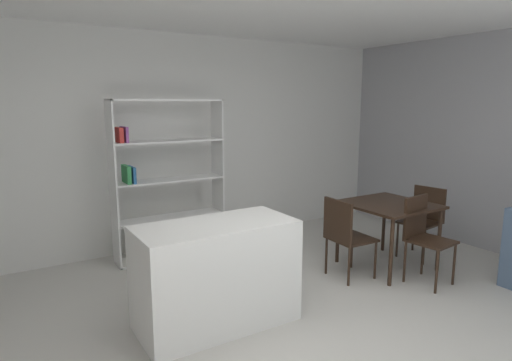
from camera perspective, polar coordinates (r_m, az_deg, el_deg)
name	(u,v)px	position (r m, az deg, el deg)	size (l,w,h in m)	color
ground_plane	(305,335)	(3.90, 6.52, -19.63)	(9.49, 9.49, 0.00)	beige
back_partition	(175,142)	(5.92, -10.66, 5.00)	(6.90, 0.06, 2.83)	silver
kitchen_island	(216,274)	(3.87, -5.25, -12.22)	(1.37, 0.66, 0.92)	white
open_bookshelf	(163,185)	(5.47, -12.20, -0.62)	(1.39, 0.33, 1.98)	white
dining_table	(389,210)	(5.32, 17.10, -3.78)	(0.93, 0.95, 0.77)	black
dining_chair_window_side	(424,215)	(5.88, 21.30, -4.32)	(0.49, 0.48, 0.88)	black
dining_chair_near	(423,232)	(5.04, 21.19, -6.30)	(0.45, 0.47, 0.94)	black
dining_chair_island_side	(345,232)	(4.88, 11.62, -6.68)	(0.46, 0.46, 0.91)	black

